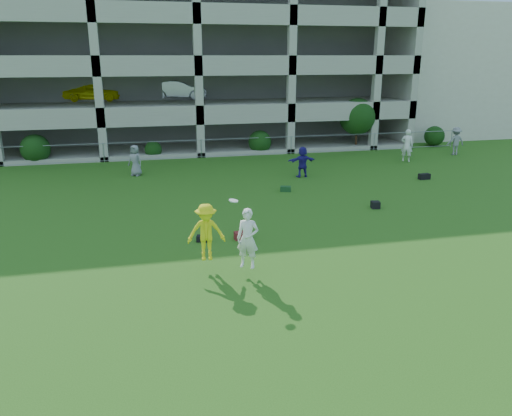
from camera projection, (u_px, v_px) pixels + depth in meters
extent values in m
plane|color=#235114|center=(283.00, 284.00, 14.35)|extent=(100.00, 100.00, 0.00)
cube|color=beige|center=(447.00, 71.00, 43.92)|extent=(16.00, 14.00, 10.00)
imported|color=gray|center=(135.00, 160.00, 27.08)|extent=(0.98, 0.91, 1.68)
imported|color=navy|center=(302.00, 162.00, 26.78)|extent=(1.55, 0.57, 1.65)
imported|color=white|center=(407.00, 145.00, 30.68)|extent=(0.87, 0.83, 1.99)
imported|color=gray|center=(456.00, 141.00, 32.74)|extent=(1.23, 0.77, 1.82)
cube|color=#5A200F|center=(242.00, 235.00, 17.81)|extent=(0.57, 0.35, 0.28)
cube|color=black|center=(202.00, 238.00, 17.60)|extent=(0.45, 0.34, 0.22)
cube|color=black|center=(375.00, 205.00, 21.43)|extent=(0.40, 0.40, 0.30)
cube|color=black|center=(424.00, 176.00, 26.44)|extent=(0.62, 0.34, 0.30)
cube|color=#133615|center=(286.00, 189.00, 24.09)|extent=(0.57, 0.45, 0.25)
imported|color=yellow|center=(206.00, 232.00, 14.91)|extent=(1.17, 0.73, 1.75)
imported|color=white|center=(248.00, 239.00, 14.56)|extent=(0.78, 0.69, 1.80)
cylinder|color=white|center=(233.00, 201.00, 14.23)|extent=(0.27, 0.27, 0.09)
cube|color=#9E998C|center=(180.00, 59.00, 43.10)|extent=(30.00, 0.50, 12.00)
cube|color=#9E998C|center=(372.00, 59.00, 39.99)|extent=(0.50, 14.00, 12.00)
cube|color=#9E998C|center=(190.00, 139.00, 38.52)|extent=(30.00, 14.00, 0.30)
cube|color=#9E998C|center=(189.00, 99.00, 37.65)|extent=(30.00, 14.00, 0.30)
cube|color=#9E998C|center=(187.00, 58.00, 36.77)|extent=(30.00, 14.00, 0.30)
cube|color=#9E998C|center=(185.00, 14.00, 35.89)|extent=(30.00, 14.00, 0.30)
cube|color=#9E998C|center=(200.00, 117.00, 31.44)|extent=(30.00, 0.30, 0.90)
cube|color=#9E998C|center=(198.00, 68.00, 30.56)|extent=(30.00, 0.30, 0.90)
cube|color=#9E998C|center=(197.00, 16.00, 29.68)|extent=(30.00, 0.30, 0.90)
cube|color=#9E998C|center=(96.00, 61.00, 29.23)|extent=(0.50, 0.50, 12.00)
cube|color=#9E998C|center=(198.00, 61.00, 30.52)|extent=(0.50, 0.50, 12.00)
cube|color=#9E998C|center=(292.00, 60.00, 31.82)|extent=(0.50, 0.50, 12.00)
cube|color=#9E998C|center=(378.00, 60.00, 33.11)|extent=(0.50, 0.50, 12.00)
cube|color=#605E59|center=(185.00, 59.00, 38.67)|extent=(29.00, 9.00, 11.60)
imported|color=#FFF50D|center=(92.00, 91.00, 34.08)|extent=(4.00, 1.90, 1.32)
imported|color=#B1B3B8|center=(179.00, 90.00, 35.36)|extent=(4.18, 2.04, 1.32)
cylinder|color=gray|center=(104.00, 152.00, 30.58)|extent=(0.06, 0.06, 1.20)
cylinder|color=gray|center=(201.00, 148.00, 31.87)|extent=(0.06, 0.06, 1.20)
cylinder|color=gray|center=(291.00, 145.00, 33.16)|extent=(0.06, 0.06, 1.20)
cylinder|color=gray|center=(374.00, 142.00, 34.46)|extent=(0.06, 0.06, 1.20)
cylinder|color=gray|center=(451.00, 138.00, 35.75)|extent=(0.06, 0.06, 1.20)
cylinder|color=gray|center=(201.00, 140.00, 31.71)|extent=(36.00, 0.04, 0.04)
cylinder|color=gray|center=(201.00, 157.00, 32.02)|extent=(36.00, 0.04, 0.04)
sphere|color=#163D11|center=(35.00, 149.00, 30.19)|extent=(1.76, 1.76, 1.76)
sphere|color=#163D11|center=(153.00, 150.00, 31.80)|extent=(1.10, 1.10, 1.10)
sphere|color=#163D11|center=(260.00, 142.00, 33.24)|extent=(1.54, 1.54, 1.54)
cylinder|color=#382314|center=(356.00, 135.00, 34.88)|extent=(0.16, 0.16, 1.96)
sphere|color=#163D11|center=(357.00, 117.00, 34.51)|extent=(2.52, 2.52, 2.52)
sphere|color=#163D11|center=(434.00, 136.00, 36.06)|extent=(1.43, 1.43, 1.43)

